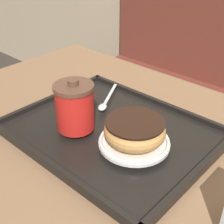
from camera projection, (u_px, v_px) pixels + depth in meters
booth_bench at (195, 113)px, 1.67m from camera, size 1.27×0.44×1.00m
cafe_table at (109, 172)px, 0.88m from camera, size 1.08×0.74×0.74m
serving_tray at (112, 132)px, 0.77m from camera, size 0.48×0.38×0.02m
coffee_cup_front at (75, 106)px, 0.72m from camera, size 0.09×0.09×0.13m
plate_with_chocolate_donut at (134, 142)px, 0.69m from camera, size 0.16×0.16×0.01m
donut_chocolate_glazed at (135, 130)px, 0.68m from camera, size 0.14×0.14×0.05m
spoon at (105, 103)px, 0.85m from camera, size 0.09×0.15×0.01m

